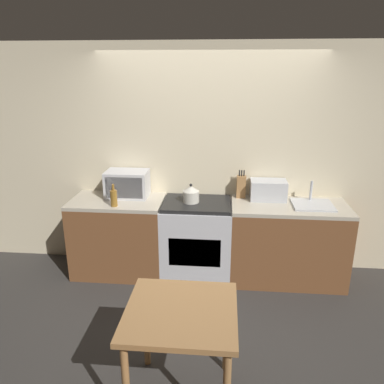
# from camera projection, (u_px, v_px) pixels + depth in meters

# --- Properties ---
(ground_plane) EXTENTS (16.00, 16.00, 0.00)m
(ground_plane) POSITION_uv_depth(u_px,v_px,m) (201.00, 318.00, 3.65)
(ground_plane) COLOR #33302D
(wall_back) EXTENTS (10.00, 0.06, 2.60)m
(wall_back) POSITION_uv_depth(u_px,v_px,m) (209.00, 160.00, 4.34)
(wall_back) COLOR beige
(wall_back) RESTS_ON ground_plane
(counter_left_run) EXTENTS (1.04, 0.62, 0.90)m
(counter_left_run) POSITION_uv_depth(u_px,v_px,m) (119.00, 236.00, 4.37)
(counter_left_run) COLOR brown
(counter_left_run) RESTS_ON ground_plane
(counter_right_run) EXTENTS (1.26, 0.62, 0.90)m
(counter_right_run) POSITION_uv_depth(u_px,v_px,m) (287.00, 242.00, 4.21)
(counter_right_run) COLOR brown
(counter_right_run) RESTS_ON ground_plane
(stove_range) EXTENTS (0.78, 0.62, 0.90)m
(stove_range) POSITION_uv_depth(u_px,v_px,m) (197.00, 239.00, 4.30)
(stove_range) COLOR silver
(stove_range) RESTS_ON ground_plane
(kettle) EXTENTS (0.18, 0.18, 0.21)m
(kettle) POSITION_uv_depth(u_px,v_px,m) (191.00, 194.00, 4.13)
(kettle) COLOR beige
(kettle) RESTS_ON stove_range
(microwave) EXTENTS (0.48, 0.32, 0.30)m
(microwave) POSITION_uv_depth(u_px,v_px,m) (127.00, 184.00, 4.30)
(microwave) COLOR silver
(microwave) RESTS_ON counter_left_run
(bottle) EXTENTS (0.07, 0.07, 0.25)m
(bottle) POSITION_uv_depth(u_px,v_px,m) (114.00, 198.00, 4.01)
(bottle) COLOR olive
(bottle) RESTS_ON counter_left_run
(knife_block) EXTENTS (0.10, 0.09, 0.32)m
(knife_block) POSITION_uv_depth(u_px,v_px,m) (241.00, 187.00, 4.27)
(knife_block) COLOR #9E7042
(knife_block) RESTS_ON counter_right_run
(toaster_oven) EXTENTS (0.40, 0.25, 0.22)m
(toaster_oven) POSITION_uv_depth(u_px,v_px,m) (268.00, 190.00, 4.21)
(toaster_oven) COLOR silver
(toaster_oven) RESTS_ON counter_right_run
(sink_basin) EXTENTS (0.43, 0.38, 0.24)m
(sink_basin) POSITION_uv_depth(u_px,v_px,m) (312.00, 204.00, 4.05)
(sink_basin) COLOR silver
(sink_basin) RESTS_ON counter_right_run
(dining_table) EXTENTS (0.76, 0.74, 0.76)m
(dining_table) POSITION_uv_depth(u_px,v_px,m) (181.00, 323.00, 2.57)
(dining_table) COLOR #9E7042
(dining_table) RESTS_ON ground_plane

